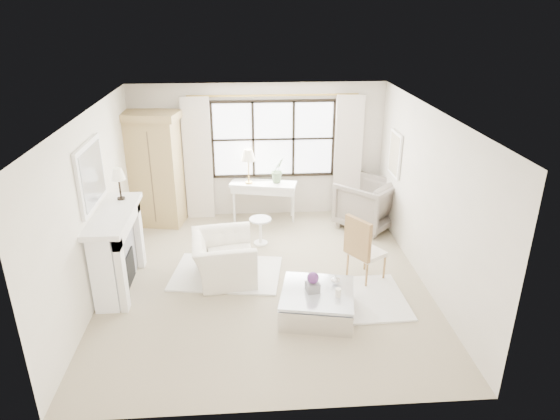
# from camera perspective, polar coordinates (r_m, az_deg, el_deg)

# --- Properties ---
(floor) EXTENTS (5.50, 5.50, 0.00)m
(floor) POSITION_cam_1_polar(r_m,az_deg,el_deg) (8.06, -1.70, -8.07)
(floor) COLOR tan
(floor) RESTS_ON ground
(ceiling) EXTENTS (5.50, 5.50, 0.00)m
(ceiling) POSITION_cam_1_polar(r_m,az_deg,el_deg) (7.06, -1.96, 11.07)
(ceiling) COLOR white
(ceiling) RESTS_ON ground
(wall_back) EXTENTS (5.00, 0.00, 5.00)m
(wall_back) POSITION_cam_1_polar(r_m,az_deg,el_deg) (10.06, -2.49, 6.72)
(wall_back) COLOR beige
(wall_back) RESTS_ON ground
(wall_front) EXTENTS (5.00, 0.00, 5.00)m
(wall_front) POSITION_cam_1_polar(r_m,az_deg,el_deg) (5.02, -0.48, -10.94)
(wall_front) COLOR white
(wall_front) RESTS_ON ground
(wall_left) EXTENTS (0.00, 5.50, 5.50)m
(wall_left) POSITION_cam_1_polar(r_m,az_deg,el_deg) (7.78, -20.54, 0.32)
(wall_left) COLOR white
(wall_left) RESTS_ON ground
(wall_right) EXTENTS (0.00, 5.50, 5.50)m
(wall_right) POSITION_cam_1_polar(r_m,az_deg,el_deg) (7.95, 16.50, 1.31)
(wall_right) COLOR beige
(wall_right) RESTS_ON ground
(window_pane) EXTENTS (2.40, 0.02, 1.50)m
(window_pane) POSITION_cam_1_polar(r_m,az_deg,el_deg) (9.99, -0.77, 8.11)
(window_pane) COLOR white
(window_pane) RESTS_ON wall_back
(window_frame) EXTENTS (2.50, 0.04, 1.50)m
(window_frame) POSITION_cam_1_polar(r_m,az_deg,el_deg) (9.98, -0.77, 8.09)
(window_frame) COLOR black
(window_frame) RESTS_ON wall_back
(curtain_rod) EXTENTS (3.30, 0.04, 0.04)m
(curtain_rod) POSITION_cam_1_polar(r_m,az_deg,el_deg) (9.74, -0.78, 12.97)
(curtain_rod) COLOR #AA883B
(curtain_rod) RESTS_ON wall_back
(curtain_left) EXTENTS (0.55, 0.10, 2.47)m
(curtain_left) POSITION_cam_1_polar(r_m,az_deg,el_deg) (10.04, -9.35, 5.72)
(curtain_left) COLOR beige
(curtain_left) RESTS_ON ground
(curtain_right) EXTENTS (0.55, 0.10, 2.47)m
(curtain_right) POSITION_cam_1_polar(r_m,az_deg,el_deg) (10.20, 7.76, 6.09)
(curtain_right) COLOR silver
(curtain_right) RESTS_ON ground
(fireplace) EXTENTS (0.58, 1.66, 1.26)m
(fireplace) POSITION_cam_1_polar(r_m,az_deg,el_deg) (8.00, -18.30, -4.28)
(fireplace) COLOR white
(fireplace) RESTS_ON ground
(mirror_frame) EXTENTS (0.05, 1.15, 0.95)m
(mirror_frame) POSITION_cam_1_polar(r_m,az_deg,el_deg) (7.61, -20.83, 3.73)
(mirror_frame) COLOR white
(mirror_frame) RESTS_ON wall_left
(mirror_glass) EXTENTS (0.02, 1.00, 0.80)m
(mirror_glass) POSITION_cam_1_polar(r_m,az_deg,el_deg) (7.60, -20.61, 3.74)
(mirror_glass) COLOR #B5BAC1
(mirror_glass) RESTS_ON wall_left
(art_frame) EXTENTS (0.04, 0.62, 0.82)m
(art_frame) POSITION_cam_1_polar(r_m,az_deg,el_deg) (9.40, 13.03, 6.25)
(art_frame) COLOR white
(art_frame) RESTS_ON wall_right
(art_canvas) EXTENTS (0.01, 0.52, 0.72)m
(art_canvas) POSITION_cam_1_polar(r_m,az_deg,el_deg) (9.39, 12.91, 6.25)
(art_canvas) COLOR #C2B596
(art_canvas) RESTS_ON wall_right
(mantel_lamp) EXTENTS (0.22, 0.22, 0.51)m
(mantel_lamp) POSITION_cam_1_polar(r_m,az_deg,el_deg) (8.08, -18.01, 3.78)
(mantel_lamp) COLOR black
(mantel_lamp) RESTS_ON fireplace
(armoire) EXTENTS (1.23, 0.90, 2.24)m
(armoire) POSITION_cam_1_polar(r_m,az_deg,el_deg) (9.96, -14.24, 4.59)
(armoire) COLOR tan
(armoire) RESTS_ON floor
(console_table) EXTENTS (1.37, 0.73, 0.80)m
(console_table) POSITION_cam_1_polar(r_m,az_deg,el_deg) (10.05, -1.90, 0.99)
(console_table) COLOR white
(console_table) RESTS_ON floor
(console_lamp) EXTENTS (0.28, 0.28, 0.69)m
(console_lamp) POSITION_cam_1_polar(r_m,az_deg,el_deg) (9.73, -3.66, 6.17)
(console_lamp) COLOR #A8823A
(console_lamp) RESTS_ON console_table
(orchid_plant) EXTENTS (0.36, 0.35, 0.50)m
(orchid_plant) POSITION_cam_1_polar(r_m,az_deg,el_deg) (9.85, -0.26, 4.59)
(orchid_plant) COLOR #5B7850
(orchid_plant) RESTS_ON console_table
(side_table) EXTENTS (0.40, 0.40, 0.51)m
(side_table) POSITION_cam_1_polar(r_m,az_deg,el_deg) (9.07, -2.26, -2.00)
(side_table) COLOR white
(side_table) RESTS_ON floor
(rug_left) EXTENTS (1.89, 1.46, 0.03)m
(rug_left) POSITION_cam_1_polar(r_m,az_deg,el_deg) (8.27, -6.11, -7.20)
(rug_left) COLOR white
(rug_left) RESTS_ON floor
(rug_right) EXTENTS (1.72, 1.31, 0.03)m
(rug_right) POSITION_cam_1_polar(r_m,az_deg,el_deg) (7.64, 7.81, -10.08)
(rug_right) COLOR white
(rug_right) RESTS_ON floor
(club_armchair) EXTENTS (1.07, 1.19, 0.72)m
(club_armchair) POSITION_cam_1_polar(r_m,az_deg,el_deg) (8.02, -6.46, -5.46)
(club_armchair) COLOR white
(club_armchair) RESTS_ON floor
(wingback_chair) EXTENTS (1.45, 1.45, 0.95)m
(wingback_chair) POSITION_cam_1_polar(r_m,az_deg,el_deg) (9.89, 9.96, 0.71)
(wingback_chair) COLOR gray
(wingback_chair) RESTS_ON floor
(french_chair) EXTENTS (0.67, 0.67, 1.08)m
(french_chair) POSITION_cam_1_polar(r_m,az_deg,el_deg) (8.07, 9.69, -5.83)
(french_chair) COLOR #A47945
(french_chair) RESTS_ON floor
(coffee_table) EXTENTS (1.18, 1.18, 0.38)m
(coffee_table) POSITION_cam_1_polar(r_m,az_deg,el_deg) (7.20, 4.27, -10.59)
(coffee_table) COLOR silver
(coffee_table) RESTS_ON floor
(planter_box) EXTENTS (0.20, 0.20, 0.13)m
(planter_box) POSITION_cam_1_polar(r_m,az_deg,el_deg) (7.05, 3.75, -8.78)
(planter_box) COLOR gray
(planter_box) RESTS_ON coffee_table
(planter_flowers) EXTENTS (0.16, 0.16, 0.16)m
(planter_flowers) POSITION_cam_1_polar(r_m,az_deg,el_deg) (6.98, 3.78, -7.74)
(planter_flowers) COLOR #5B2B6D
(planter_flowers) RESTS_ON planter_box
(pillar_candle) EXTENTS (0.08, 0.08, 0.12)m
(pillar_candle) POSITION_cam_1_polar(r_m,az_deg,el_deg) (6.98, 6.66, -9.35)
(pillar_candle) COLOR white
(pillar_candle) RESTS_ON coffee_table
(coffee_vase) EXTENTS (0.15, 0.15, 0.15)m
(coffee_vase) POSITION_cam_1_polar(r_m,az_deg,el_deg) (7.24, 6.38, -7.91)
(coffee_vase) COLOR silver
(coffee_vase) RESTS_ON coffee_table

